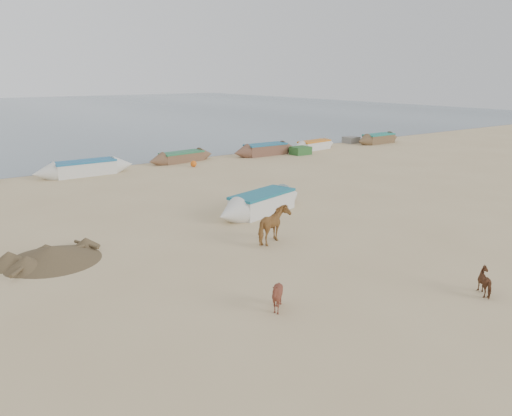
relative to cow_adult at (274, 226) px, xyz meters
The scene contains 8 objects.
ground 2.47m from the cow_adult, 81.64° to the right, with size 140.00×140.00×0.00m, color tan.
cow_adult is the anchor object (origin of this frame).
calf_front 5.82m from the cow_adult, 126.27° to the right, with size 0.76×0.85×0.94m, color #5C2A1D.
calf_right 7.81m from the cow_adult, 72.17° to the right, with size 0.78×0.67×0.79m, color brown.
near_canoe 4.44m from the cow_adult, 59.59° to the left, with size 5.91×1.34×0.98m, color silver, non-canonical shape.
debris_pile 8.10m from the cow_adult, 158.18° to the left, with size 3.33×3.33×0.54m, color brown.
waterline_canoes 18.16m from the cow_adult, 89.35° to the left, with size 58.43×3.72×0.97m.
beach_clutter 18.00m from the cow_adult, 75.60° to the left, with size 47.09×3.89×0.64m.
Camera 1 is at (-11.56, -12.32, 6.39)m, focal length 35.00 mm.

